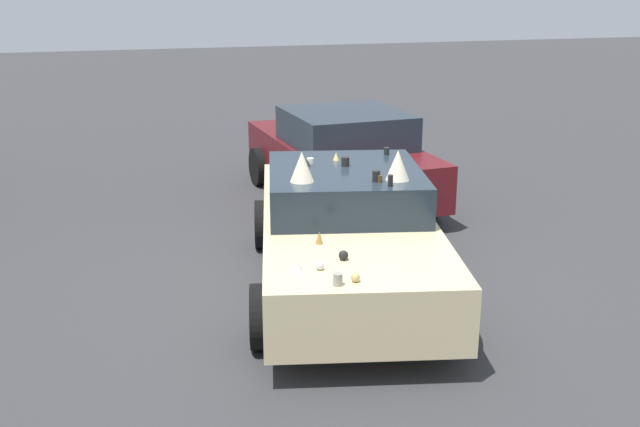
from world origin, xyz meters
TOP-DOWN VIEW (x-y plane):
  - ground_plane at (0.00, 0.00)m, footprint 60.00×60.00m
  - art_car_decorated at (0.03, -0.01)m, footprint 4.72×2.74m
  - parked_sedan_behind_left at (3.28, -0.96)m, footprint 4.22×2.28m

SIDE VIEW (x-z plane):
  - ground_plane at x=0.00m, z-range 0.00..0.00m
  - art_car_decorated at x=0.03m, z-range -0.15..1.50m
  - parked_sedan_behind_left at x=3.28m, z-range 0.00..1.44m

